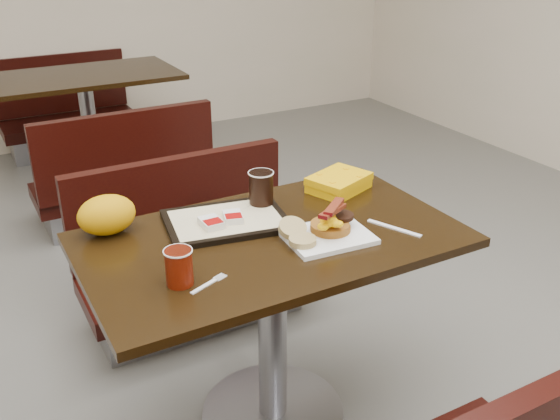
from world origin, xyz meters
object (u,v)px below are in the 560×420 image
hashbrown_sleeve_left (211,223)px  hashbrown_sleeve_right (233,217)px  tray (226,221)px  bench_far_s (119,164)px  coffee_cup_near (179,267)px  pancake_stack (330,226)px  coffee_cup_far (261,188)px  clamshell (339,183)px  platter (327,236)px  bench_near_n (196,250)px  fork (204,286)px  table_near (273,332)px  knife (394,228)px  paper_bag (107,215)px  bench_far_n (68,107)px  table_far (90,130)px

hashbrown_sleeve_left → hashbrown_sleeve_right: 0.08m
hashbrown_sleeve_right → tray: bearing=143.2°
bench_far_s → coffee_cup_near: size_ratio=9.45×
pancake_stack → coffee_cup_far: size_ratio=1.13×
hashbrown_sleeve_right → clamshell: 0.48m
platter → pancake_stack: bearing=45.2°
bench_near_n → fork: 1.01m
bench_far_s → pancake_stack: pancake_stack is taller
platter → coffee_cup_far: 0.32m
fork → hashbrown_sleeve_left: bearing=41.1°
table_near → clamshell: bearing=27.9°
coffee_cup_far → knife: bearing=-49.2°
table_near → tray: 0.42m
paper_bag → bench_far_s: bearing=74.5°
table_near → bench_far_n: 3.30m
fork → knife: 0.68m
bench_near_n → hashbrown_sleeve_right: bearing=-97.5°
knife → paper_bag: (-0.82, 0.42, 0.06)m
platter → coffee_cup_near: bearing=-172.2°
bench_far_n → hashbrown_sleeve_left: 3.21m
table_far → bench_far_s: bearing=-90.0°
table_near → fork: 0.52m
fork → hashbrown_sleeve_left: hashbrown_sleeve_left is taller
pancake_stack → coffee_cup_near: bearing=-174.5°
bench_far_s → knife: 2.12m
bench_near_n → bench_far_s: size_ratio=1.00×
platter → coffee_cup_near: 0.51m
hashbrown_sleeve_right → paper_bag: bearing=175.3°
coffee_cup_near → coffee_cup_far: 0.55m
hashbrown_sleeve_left → bench_near_n: bearing=73.8°
table_far → hashbrown_sleeve_left: 2.51m
bench_far_s → paper_bag: (-0.45, -1.63, 0.45)m
bench_near_n → coffee_cup_near: coffee_cup_near is taller
platter → hashbrown_sleeve_left: 0.38m
tray → clamshell: 0.49m
bench_far_s → pancake_stack: bearing=-85.1°
coffee_cup_near → fork: coffee_cup_near is taller
pancake_stack → table_far: bearing=93.6°
knife → hashbrown_sleeve_left: (-0.53, 0.27, 0.03)m
bench_far_n → hashbrown_sleeve_right: bearing=-91.4°
bench_far_s → hashbrown_sleeve_right: size_ratio=12.34×
table_far → clamshell: (0.39, -2.39, 0.40)m
table_near → bench_far_n: bearing=90.0°
table_near → hashbrown_sleeve_right: hashbrown_sleeve_right is taller
table_near → coffee_cup_near: size_ratio=11.33×
coffee_cup_near → bench_far_s: bearing=80.0°
bench_far_s → knife: knife is taller
coffee_cup_near → coffee_cup_far: (0.43, 0.34, 0.02)m
pancake_stack → hashbrown_sleeve_right: size_ratio=1.61×
table_near → coffee_cup_far: bearing=71.6°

